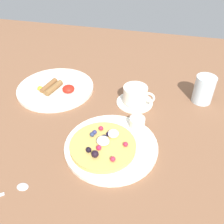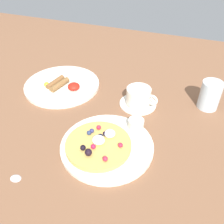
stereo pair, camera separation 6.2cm
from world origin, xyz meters
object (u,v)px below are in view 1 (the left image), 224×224
(breakfast_plate, at_px, (56,88))
(water_glass, at_px, (204,89))
(coffee_saucer, at_px, (135,102))
(syrup_ramekin, at_px, (137,122))
(coffee_cup, at_px, (136,94))
(teaspoon, at_px, (10,191))
(pancake_plate, at_px, (111,146))

(breakfast_plate, xyz_separation_m, water_glass, (0.52, 0.06, 0.04))
(breakfast_plate, relative_size, water_glass, 2.92)
(coffee_saucer, xyz_separation_m, water_glass, (0.22, 0.07, 0.04))
(syrup_ramekin, distance_m, coffee_cup, 0.13)
(teaspoon, bearing_deg, breakfast_plate, 99.88)
(syrup_ramekin, bearing_deg, water_glass, 45.58)
(syrup_ramekin, distance_m, breakfast_plate, 0.35)
(coffee_cup, relative_size, teaspoon, 0.98)
(coffee_cup, bearing_deg, syrup_ramekin, -78.17)
(syrup_ramekin, bearing_deg, coffee_cup, 101.83)
(syrup_ramekin, xyz_separation_m, teaspoon, (-0.25, -0.28, -0.03))
(coffee_saucer, relative_size, teaspoon, 1.12)
(syrup_ramekin, bearing_deg, breakfast_plate, 156.86)
(coffee_saucer, distance_m, teaspoon, 0.47)
(pancake_plate, distance_m, teaspoon, 0.27)
(syrup_ramekin, distance_m, teaspoon, 0.38)
(coffee_saucer, distance_m, water_glass, 0.24)
(breakfast_plate, height_order, teaspoon, breakfast_plate)
(coffee_saucer, height_order, teaspoon, coffee_saucer)
(teaspoon, relative_size, water_glass, 1.17)
(teaspoon, bearing_deg, water_glass, 47.29)
(teaspoon, bearing_deg, syrup_ramekin, 48.53)
(breakfast_plate, bearing_deg, coffee_cup, -1.79)
(pancake_plate, distance_m, breakfast_plate, 0.36)
(coffee_saucer, height_order, coffee_cup, coffee_cup)
(coffee_cup, xyz_separation_m, water_glass, (0.22, 0.07, 0.01))
(pancake_plate, height_order, coffee_cup, coffee_cup)
(pancake_plate, height_order, breakfast_plate, breakfast_plate)
(breakfast_plate, xyz_separation_m, coffee_saucer, (0.30, -0.01, -0.00))
(coffee_saucer, xyz_separation_m, coffee_cup, (0.00, -0.00, 0.03))
(pancake_plate, relative_size, coffee_cup, 2.35)
(syrup_ramekin, xyz_separation_m, water_glass, (0.19, 0.20, 0.02))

